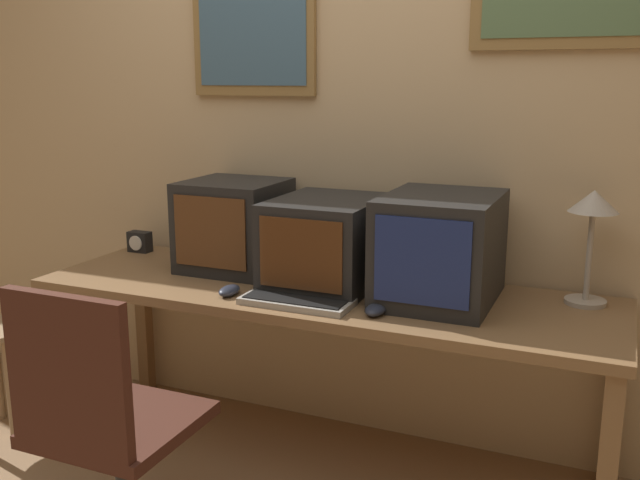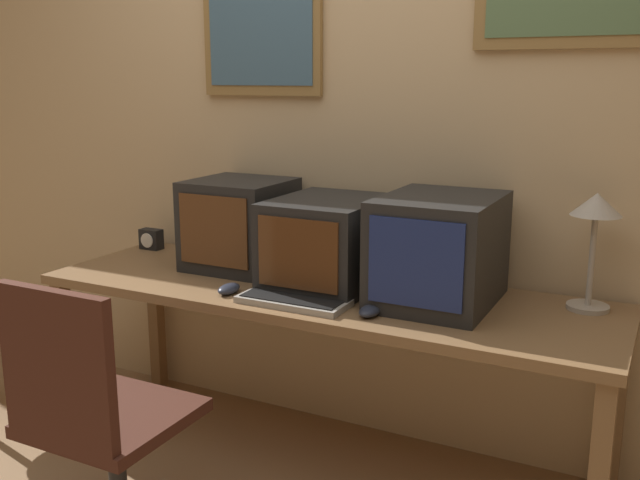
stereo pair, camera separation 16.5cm
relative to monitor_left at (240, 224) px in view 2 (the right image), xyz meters
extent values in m
cube|color=#D1B284|center=(0.43, 0.25, 0.41)|extent=(8.00, 0.05, 2.60)
cube|color=olive|center=(-0.01, 0.21, 0.80)|extent=(0.55, 0.02, 0.59)
cube|color=#42667F|center=(-0.01, 0.19, 0.80)|extent=(0.48, 0.01, 0.51)
cube|color=olive|center=(0.43, -0.13, -0.20)|extent=(2.14, 0.66, 0.04)
cube|color=olive|center=(-0.59, -0.41, -0.55)|extent=(0.06, 0.06, 0.67)
cube|color=olive|center=(-0.59, 0.15, -0.55)|extent=(0.06, 0.06, 0.67)
cube|color=olive|center=(1.45, 0.15, -0.55)|extent=(0.06, 0.06, 0.67)
cube|color=black|center=(0.00, 0.00, 0.00)|extent=(0.38, 0.36, 0.36)
cube|color=#563319|center=(0.00, -0.18, 0.01)|extent=(0.31, 0.01, 0.27)
cube|color=black|center=(0.43, -0.06, -0.02)|extent=(0.38, 0.46, 0.33)
cube|color=#563319|center=(0.43, -0.30, -0.01)|extent=(0.31, 0.01, 0.25)
cube|color=black|center=(0.86, -0.08, 0.01)|extent=(0.38, 0.48, 0.37)
cube|color=navy|center=(0.86, -0.32, 0.01)|extent=(0.31, 0.01, 0.28)
cube|color=#A8A399|center=(0.43, -0.33, -0.17)|extent=(0.39, 0.16, 0.02)
cube|color=black|center=(0.43, -0.33, -0.16)|extent=(0.35, 0.13, 0.00)
ellipsoid|color=#282D3D|center=(0.71, -0.32, -0.16)|extent=(0.06, 0.11, 0.03)
ellipsoid|color=#282D3D|center=(0.16, -0.33, -0.16)|extent=(0.06, 0.11, 0.04)
cube|color=black|center=(-0.54, 0.08, -0.13)|extent=(0.10, 0.06, 0.09)
cylinder|color=white|center=(-0.54, 0.05, -0.13)|extent=(0.07, 0.00, 0.07)
cylinder|color=#B2A899|center=(1.34, 0.07, -0.17)|extent=(0.14, 0.14, 0.02)
cylinder|color=#B2A899|center=(1.34, 0.07, -0.01)|extent=(0.02, 0.02, 0.32)
cone|color=#B2A899|center=(1.34, 0.07, 0.18)|extent=(0.17, 0.17, 0.07)
cube|color=#472319|center=(0.09, -0.86, -0.44)|extent=(0.44, 0.44, 0.04)
cube|color=#472319|center=(0.09, -1.06, -0.20)|extent=(0.40, 0.04, 0.45)
cylinder|color=#9E7F5B|center=(-0.82, -0.45, -0.66)|extent=(0.04, 0.04, 0.44)
cylinder|color=#9E7F5B|center=(-1.01, -0.34, -0.66)|extent=(0.04, 0.04, 0.44)
camera|label=1|loc=(1.43, -2.44, 0.58)|focal=40.00mm
camera|label=2|loc=(1.57, -2.37, 0.58)|focal=40.00mm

